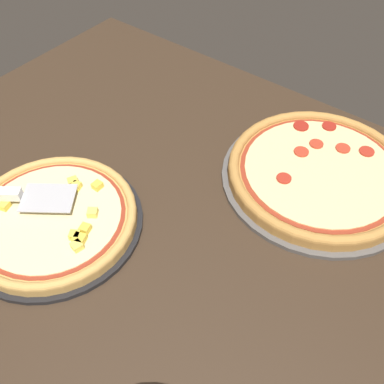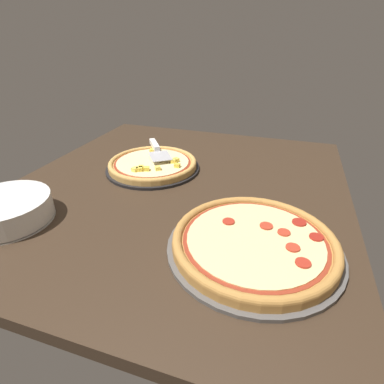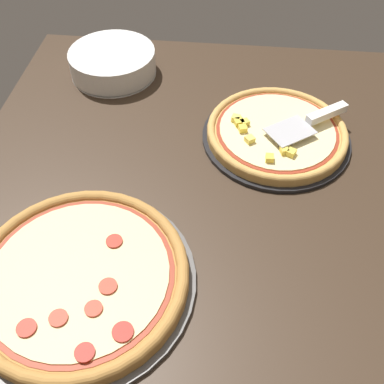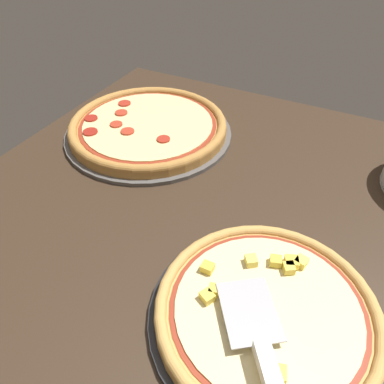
{
  "view_description": "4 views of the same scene",
  "coord_description": "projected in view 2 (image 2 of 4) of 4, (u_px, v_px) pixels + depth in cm",
  "views": [
    {
      "loc": [
        46.84,
        -41.45,
        71.62
      ],
      "look_at": [
        9.0,
        8.08,
        3.0
      ],
      "focal_mm": 42.0,
      "sensor_mm": 36.0,
      "label": 1
    },
    {
      "loc": [
        87.12,
        33.72,
        47.68
      ],
      "look_at": [
        9.0,
        8.08,
        3.0
      ],
      "focal_mm": 28.0,
      "sensor_mm": 36.0,
      "label": 2
    },
    {
      "loc": [
        2.54,
        70.16,
        73.57
      ],
      "look_at": [
        9.0,
        8.08,
        3.0
      ],
      "focal_mm": 42.0,
      "sensor_mm": 36.0,
      "label": 3
    },
    {
      "loc": [
        -41.49,
        -17.78,
        52.24
      ],
      "look_at": [
        9.0,
        8.08,
        3.0
      ],
      "focal_mm": 35.0,
      "sensor_mm": 36.0,
      "label": 4
    }
  ],
  "objects": [
    {
      "name": "serving_spatula",
      "position": [
        156.0,
        148.0,
        1.22
      ],
      "size": [
        20.58,
        16.71,
        2.0
      ],
      "color": "#B7B7BC",
      "rests_on": "pizza_front"
    },
    {
      "name": "pizza_back",
      "position": [
        254.0,
        241.0,
        0.73
      ],
      "size": [
        39.99,
        39.99,
        3.15
      ],
      "color": "#B77F3D",
      "rests_on": "pizza_pan_back"
    },
    {
      "name": "ground_plane",
      "position": [
        178.0,
        189.0,
        1.06
      ],
      "size": [
        124.17,
        112.97,
        3.6
      ],
      "primitive_type": "cube",
      "color": "#38281C"
    },
    {
      "name": "pizza_front",
      "position": [
        153.0,
        163.0,
        1.15
      ],
      "size": [
        33.7,
        33.7,
        3.56
      ],
      "color": "tan",
      "rests_on": "pizza_pan_front"
    },
    {
      "name": "plate_stack",
      "position": [
        7.0,
        210.0,
        0.83
      ],
      "size": [
        23.89,
        23.89,
        7.0
      ],
      "color": "white",
      "rests_on": "ground_plane"
    },
    {
      "name": "pizza_pan_front",
      "position": [
        153.0,
        168.0,
        1.16
      ],
      "size": [
        35.85,
        35.85,
        1.0
      ],
      "primitive_type": "cylinder",
      "color": "black",
      "rests_on": "ground_plane"
    },
    {
      "name": "pizza_pan_back",
      "position": [
        253.0,
        248.0,
        0.74
      ],
      "size": [
        42.54,
        42.54,
        1.0
      ],
      "primitive_type": "cylinder",
      "color": "#565451",
      "rests_on": "ground_plane"
    }
  ]
}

